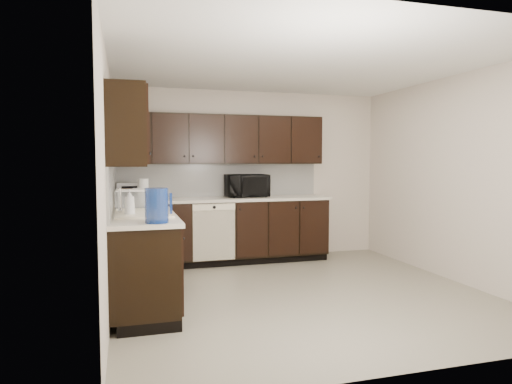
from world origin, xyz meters
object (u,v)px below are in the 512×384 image
Objects in this scene: microwave at (247,186)px; storage_bin at (142,199)px; blue_pitcher at (157,206)px; toaster_oven at (133,191)px; sink at (143,220)px.

microwave is 1.12× the size of storage_bin.
storage_bin is 1.78× the size of blue_pitcher.
toaster_oven is 2.45m from blue_pitcher.
blue_pitcher is at bearing -82.79° from sink.
microwave is at bearing 10.85° from toaster_oven.
storage_bin is at bearing 89.49° from sink.
microwave is (1.53, 1.77, 0.22)m from sink.
sink is 2.22× the size of toaster_oven.
storage_bin is (0.01, 0.57, 0.16)m from sink.
blue_pitcher is (0.08, -1.26, 0.05)m from storage_bin.
toaster_oven is at bearing 178.89° from microwave.
sink is at bearing 98.76° from blue_pitcher.
sink is 1.39× the size of microwave.
sink is at bearing -77.39° from toaster_oven.
toaster_oven is 0.70× the size of storage_bin.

